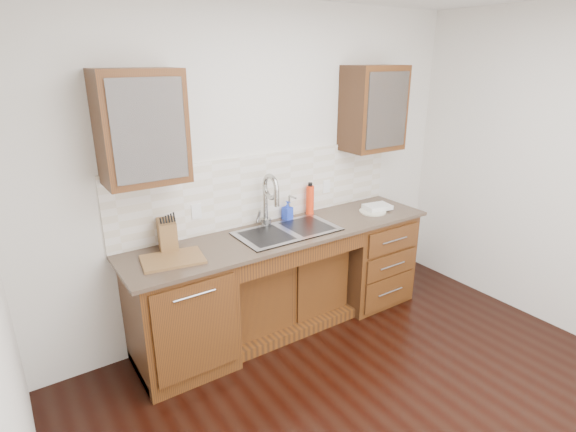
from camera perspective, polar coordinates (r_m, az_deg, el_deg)
wall_back at (r=3.87m, az=-3.30°, el=5.83°), size 4.00×0.10×2.70m
base_cabinet_left at (r=3.55m, az=-13.54°, el=-12.05°), size 0.70×0.62×0.88m
base_cabinet_center at (r=4.02m, az=-1.04°, el=-8.93°), size 1.20×0.44×0.70m
base_cabinet_right at (r=4.45m, az=9.97°, el=-5.00°), size 0.70×0.62×0.88m
countertop at (r=3.71m, az=-0.21°, el=-2.15°), size 2.70×0.65×0.03m
backsplash at (r=3.86m, az=-2.80°, el=3.57°), size 2.70×0.02×0.59m
sink at (r=3.72m, az=-0.09°, el=-3.22°), size 0.84×0.46×0.19m
faucet at (r=3.77m, az=-2.91°, el=1.67°), size 0.04×0.04×0.40m
filter_tap at (r=3.93m, az=0.16°, el=1.22°), size 0.02×0.02×0.24m
upper_cabinet_left at (r=3.18m, az=-18.16°, el=10.63°), size 0.55×0.34×0.75m
upper_cabinet_right at (r=4.25m, az=10.77°, el=13.26°), size 0.55×0.34×0.75m
outlet_left at (r=3.60m, az=-11.57°, el=0.57°), size 0.08×0.01×0.12m
outlet_right at (r=4.23m, az=4.88°, el=3.75°), size 0.08×0.01×0.12m
soap_bottle at (r=3.94m, az=-0.08°, el=0.71°), size 0.09×0.09×0.17m
water_bottle at (r=4.06m, az=2.81°, el=2.01°), size 0.07×0.07×0.27m
plate at (r=4.22m, az=10.69°, el=0.56°), size 0.33×0.33×0.01m
dish_towel at (r=4.28m, az=11.27°, el=1.16°), size 0.26×0.21×0.04m
knife_block at (r=3.44m, az=-15.07°, el=-2.36°), size 0.16×0.22×0.23m
cutting_board at (r=3.28m, az=-14.43°, el=-5.34°), size 0.47×0.36×0.02m
cup_left_a at (r=3.15m, az=-20.54°, el=9.30°), size 0.15×0.15×0.09m
cup_left_b at (r=3.22m, az=-16.13°, el=9.98°), size 0.13×0.13×0.10m
cup_right_a at (r=4.15m, az=9.16°, el=12.42°), size 0.11×0.11×0.09m
cup_right_b at (r=4.35m, az=12.01°, el=12.53°), size 0.10×0.10×0.08m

